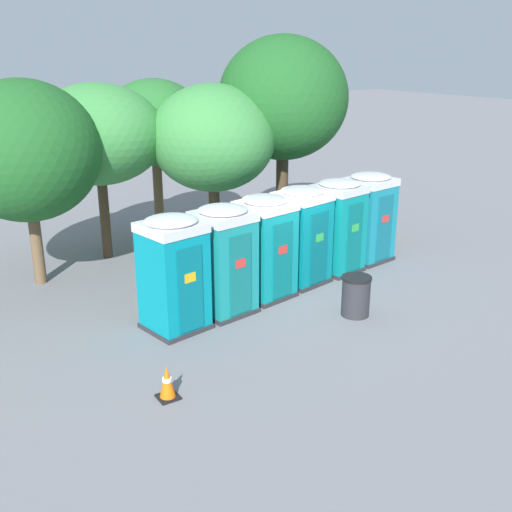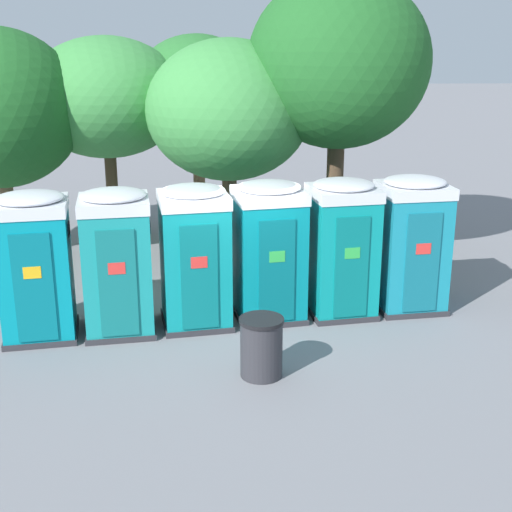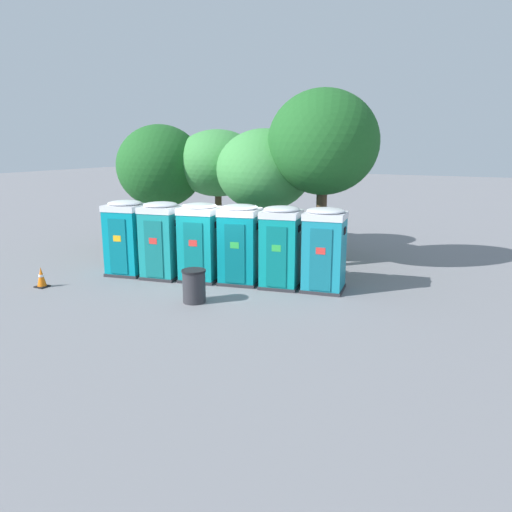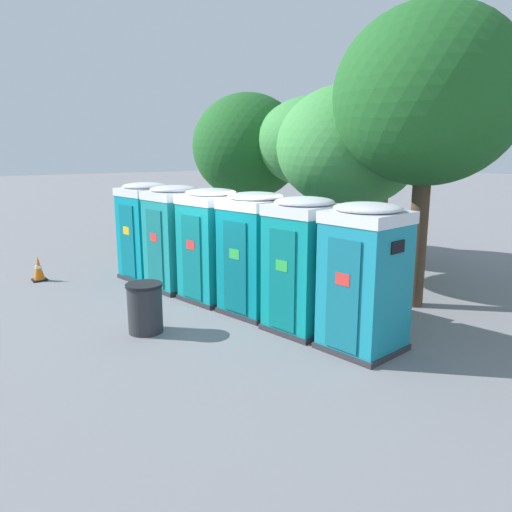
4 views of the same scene
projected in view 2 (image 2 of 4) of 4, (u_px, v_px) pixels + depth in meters
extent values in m
plane|color=slate|center=(233.00, 319.00, 13.12)|extent=(120.00, 120.00, 0.00)
cube|color=#2D2D33|center=(42.00, 332.00, 12.42)|extent=(1.41, 1.40, 0.10)
cube|color=#07899C|center=(36.00, 273.00, 12.08)|extent=(1.34, 1.33, 2.10)
cube|color=#076B7A|center=(34.00, 288.00, 11.56)|extent=(0.63, 0.14, 1.85)
cube|color=yellow|center=(32.00, 273.00, 11.46)|extent=(0.28, 0.06, 0.20)
cube|color=black|center=(69.00, 229.00, 11.97)|extent=(0.09, 0.36, 0.20)
cube|color=silver|center=(30.00, 207.00, 11.73)|extent=(1.38, 1.37, 0.20)
ellipsoid|color=silver|center=(29.00, 198.00, 11.69)|extent=(1.32, 1.30, 0.18)
cube|color=#2D2D33|center=(121.00, 327.00, 12.62)|extent=(1.37, 1.37, 0.10)
cube|color=teal|center=(117.00, 269.00, 12.29)|extent=(1.31, 1.31, 2.10)
cube|color=#126E6E|center=(118.00, 284.00, 11.76)|extent=(0.62, 0.13, 1.85)
cube|color=red|center=(117.00, 269.00, 11.66)|extent=(0.28, 0.05, 0.20)
cube|color=black|center=(149.00, 226.00, 12.17)|extent=(0.08, 0.36, 0.20)
cube|color=silver|center=(113.00, 204.00, 11.94)|extent=(1.35, 1.35, 0.20)
ellipsoid|color=silver|center=(113.00, 195.00, 11.89)|extent=(1.28, 1.28, 0.18)
cube|color=#2D2D33|center=(196.00, 320.00, 12.92)|extent=(1.41, 1.40, 0.10)
cube|color=#0D8E92|center=(195.00, 263.00, 12.59)|extent=(1.34, 1.33, 2.10)
cube|color=#0A6E71|center=(199.00, 278.00, 12.07)|extent=(0.63, 0.15, 1.85)
cube|color=red|center=(199.00, 262.00, 11.97)|extent=(0.28, 0.06, 0.20)
cube|color=black|center=(227.00, 221.00, 12.48)|extent=(0.09, 0.36, 0.20)
cube|color=silver|center=(193.00, 199.00, 12.24)|extent=(1.38, 1.37, 0.20)
ellipsoid|color=silver|center=(193.00, 191.00, 12.19)|extent=(1.31, 1.31, 0.18)
cube|color=#2D2D33|center=(268.00, 314.00, 13.23)|extent=(1.44, 1.42, 0.10)
cube|color=#077F8B|center=(269.00, 257.00, 12.89)|extent=(1.37, 1.35, 2.10)
cube|color=#07636C|center=(277.00, 272.00, 12.37)|extent=(0.63, 0.16, 1.85)
cube|color=green|center=(277.00, 257.00, 12.27)|extent=(0.28, 0.06, 0.20)
cube|color=black|center=(301.00, 216.00, 12.80)|extent=(0.10, 0.36, 0.20)
cube|color=silver|center=(269.00, 195.00, 12.54)|extent=(1.41, 1.39, 0.20)
ellipsoid|color=silver|center=(269.00, 187.00, 12.50)|extent=(1.34, 1.32, 0.18)
cube|color=#2D2D33|center=(339.00, 310.00, 13.42)|extent=(1.37, 1.39, 0.10)
cube|color=#0B8C8C|center=(341.00, 254.00, 13.09)|extent=(1.30, 1.32, 2.10)
cube|color=#096D6D|center=(351.00, 268.00, 12.56)|extent=(0.61, 0.14, 1.85)
cube|color=green|center=(352.00, 253.00, 12.46)|extent=(0.28, 0.06, 0.20)
cube|color=black|center=(373.00, 214.00, 12.97)|extent=(0.09, 0.36, 0.20)
cube|color=silver|center=(344.00, 193.00, 12.74)|extent=(1.34, 1.36, 0.20)
ellipsoid|color=silver|center=(344.00, 185.00, 12.69)|extent=(1.28, 1.29, 0.18)
cube|color=#2D2D33|center=(407.00, 304.00, 13.67)|extent=(1.38, 1.36, 0.10)
cube|color=teal|center=(410.00, 250.00, 13.34)|extent=(1.32, 1.30, 2.10)
cube|color=#126879|center=(422.00, 263.00, 12.81)|extent=(0.64, 0.12, 1.85)
cube|color=red|center=(424.00, 249.00, 12.71)|extent=(0.28, 0.05, 0.20)
cube|color=black|center=(443.00, 210.00, 13.21)|extent=(0.08, 0.36, 0.20)
cube|color=silver|center=(414.00, 190.00, 12.99)|extent=(1.36, 1.33, 0.20)
ellipsoid|color=silver|center=(415.00, 181.00, 12.94)|extent=(1.29, 1.27, 0.18)
cylinder|color=brown|center=(230.00, 206.00, 15.97)|extent=(0.32, 0.32, 2.60)
ellipsoid|color=#3D8C42|center=(229.00, 110.00, 15.32)|extent=(3.57, 3.57, 3.02)
cylinder|color=brown|center=(8.00, 206.00, 16.20)|extent=(0.30, 0.30, 2.49)
cylinder|color=brown|center=(199.00, 179.00, 18.01)|extent=(0.30, 0.30, 2.98)
ellipsoid|color=#286B2D|center=(197.00, 89.00, 17.34)|extent=(3.10, 3.10, 2.61)
cylinder|color=#4C3826|center=(334.00, 189.00, 15.77)|extent=(0.37, 0.37, 3.44)
ellipsoid|color=#1E5B23|center=(339.00, 62.00, 14.94)|extent=(3.85, 3.85, 3.62)
cylinder|color=#4C3826|center=(112.00, 189.00, 17.20)|extent=(0.29, 0.29, 2.82)
ellipsoid|color=#3D8C42|center=(107.00, 97.00, 16.54)|extent=(3.70, 3.70, 2.78)
cylinder|color=#2D2D33|center=(261.00, 349.00, 10.85)|extent=(0.65, 0.65, 0.88)
cylinder|color=black|center=(261.00, 320.00, 10.70)|extent=(0.68, 0.68, 0.06)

